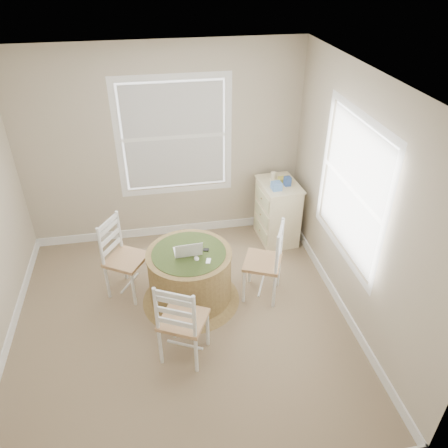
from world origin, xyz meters
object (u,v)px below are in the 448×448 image
object	(u,v)px
chair_right	(263,262)
chair_near	(183,319)
round_table	(190,274)
corner_chest	(277,212)
laptop	(188,251)
chair_left	(126,259)

from	to	relation	value
chair_right	chair_near	bearing A→B (deg)	-29.05
round_table	corner_chest	xyz separation A→B (m)	(1.31, 1.03, 0.06)
chair_right	corner_chest	distance (m)	1.19
chair_right	corner_chest	xyz separation A→B (m)	(0.49, 1.08, -0.04)
round_table	laptop	bearing A→B (deg)	-139.58
chair_near	laptop	xyz separation A→B (m)	(0.14, 0.78, 0.22)
chair_near	corner_chest	xyz separation A→B (m)	(1.46, 1.81, -0.04)
corner_chest	laptop	bearing A→B (deg)	-146.45
chair_left	laptop	distance (m)	0.77
chair_near	corner_chest	bearing A→B (deg)	-102.24
chair_near	laptop	distance (m)	0.82
chair_left	chair_near	bearing A→B (deg)	-121.35
round_table	corner_chest	distance (m)	1.67
round_table	corner_chest	bearing A→B (deg)	53.52
round_table	laptop	xyz separation A→B (m)	(-0.01, -0.00, 0.33)
round_table	chair_left	bearing A→B (deg)	174.01
chair_right	laptop	world-z (taller)	chair_right
round_table	chair_left	xyz separation A→B (m)	(-0.69, 0.27, 0.11)
laptop	corner_chest	distance (m)	1.70
chair_left	corner_chest	xyz separation A→B (m)	(2.00, 0.76, -0.04)
chair_left	chair_right	xyz separation A→B (m)	(1.52, -0.32, 0.00)
chair_near	laptop	size ratio (longest dim) A/B	3.12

